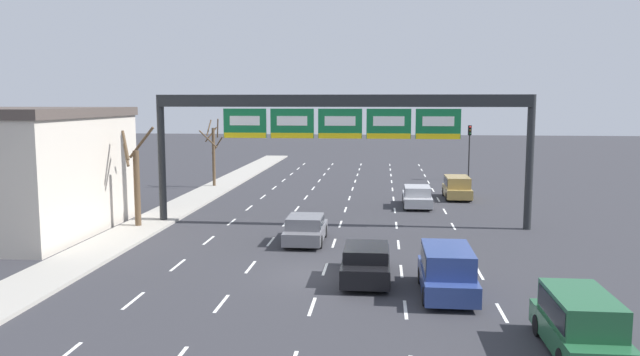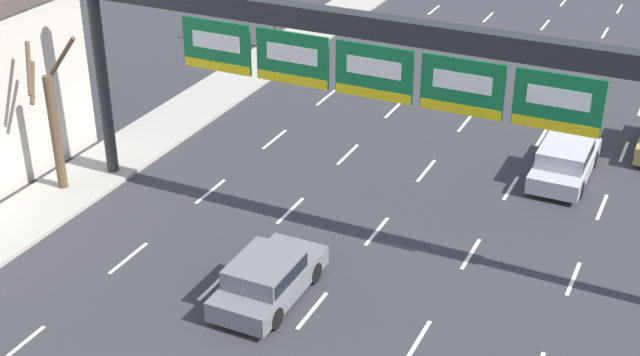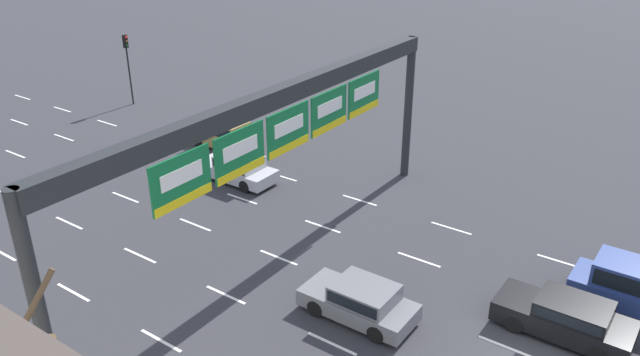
{
  "view_description": "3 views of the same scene",
  "coord_description": "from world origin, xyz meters",
  "px_view_note": "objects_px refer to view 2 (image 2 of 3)",
  "views": [
    {
      "loc": [
        2.42,
        -25.31,
        7.28
      ],
      "look_at": [
        -0.8,
        6.84,
        3.27
      ],
      "focal_mm": 35.0,
      "sensor_mm": 36.0,
      "label": 1
    },
    {
      "loc": [
        9.42,
        -13.2,
        15.58
      ],
      "look_at": [
        -1.99,
        10.7,
        1.74
      ],
      "focal_mm": 50.0,
      "sensor_mm": 36.0,
      "label": 2
    },
    {
      "loc": [
        -17.61,
        -3.5,
        14.33
      ],
      "look_at": [
        3.52,
        11.29,
        2.35
      ],
      "focal_mm": 35.0,
      "sensor_mm": 36.0,
      "label": 3
    }
  ],
  "objects_px": {
    "car_grey": "(268,277)",
    "tree_bare_closest": "(53,120)",
    "sign_gantry": "(378,57)",
    "car_silver": "(565,160)"
  },
  "relations": [
    {
      "from": "car_grey",
      "to": "tree_bare_closest",
      "type": "xyz_separation_m",
      "value": [
        -10.11,
        2.8,
        2.05
      ]
    },
    {
      "from": "car_silver",
      "to": "sign_gantry",
      "type": "bearing_deg",
      "value": -124.57
    },
    {
      "from": "tree_bare_closest",
      "to": "sign_gantry",
      "type": "bearing_deg",
      "value": 8.87
    },
    {
      "from": "sign_gantry",
      "to": "tree_bare_closest",
      "type": "distance_m",
      "value": 12.25
    },
    {
      "from": "sign_gantry",
      "to": "car_grey",
      "type": "xyz_separation_m",
      "value": [
        -1.47,
        -4.6,
        -5.61
      ]
    },
    {
      "from": "sign_gantry",
      "to": "car_grey",
      "type": "bearing_deg",
      "value": -107.68
    },
    {
      "from": "tree_bare_closest",
      "to": "car_grey",
      "type": "bearing_deg",
      "value": -15.46
    },
    {
      "from": "car_silver",
      "to": "car_grey",
      "type": "bearing_deg",
      "value": -118.49
    },
    {
      "from": "car_silver",
      "to": "tree_bare_closest",
      "type": "relative_size",
      "value": 0.8
    },
    {
      "from": "sign_gantry",
      "to": "car_silver",
      "type": "relative_size",
      "value": 4.79
    }
  ]
}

